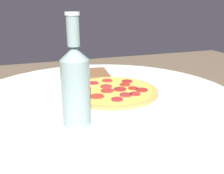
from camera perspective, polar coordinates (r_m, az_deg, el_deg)
The scene contains 4 objects.
table at distance 0.91m, azimuth -2.26°, elevation -12.42°, with size 0.93×0.93×0.74m.
pizza at distance 0.87m, azimuth 0.00°, elevation -0.76°, with size 0.32×0.32×0.02m.
beer_bottle at distance 0.62m, azimuth -8.34°, elevation 0.93°, with size 0.07×0.07×0.28m.
pizza_paddle at distance 1.12m, azimuth -5.20°, elevation 3.41°, with size 0.17×0.27×0.02m.
Camera 1 is at (-0.23, -0.75, 1.03)m, focal length 40.00 mm.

